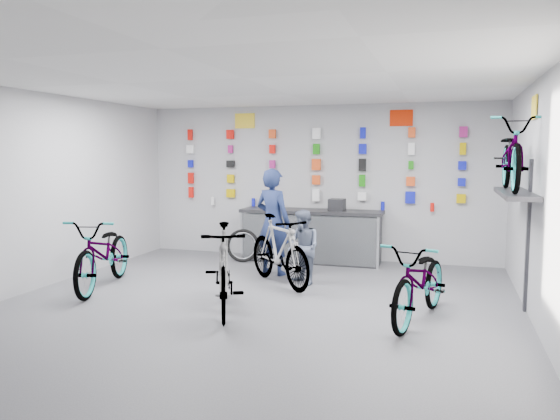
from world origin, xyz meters
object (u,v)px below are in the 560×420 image
(counter, at_px, (311,237))
(bike_service, at_px, (279,250))
(bike_left, at_px, (104,253))
(bike_right, at_px, (421,281))
(customer, at_px, (303,247))
(bike_center, at_px, (224,269))
(clerk, at_px, (273,222))

(counter, relative_size, bike_service, 1.47)
(bike_left, bearing_deg, bike_service, 7.35)
(bike_left, distance_m, bike_right, 4.73)
(customer, bearing_deg, bike_center, -68.03)
(customer, bearing_deg, bike_service, -116.16)
(bike_center, bearing_deg, bike_right, -14.55)
(counter, distance_m, bike_right, 3.87)
(bike_right, bearing_deg, customer, 156.43)
(counter, xyz_separation_m, customer, (0.31, -1.77, 0.11))
(bike_left, relative_size, clerk, 1.16)
(counter, height_order, clerk, clerk)
(counter, height_order, bike_right, bike_right)
(bike_center, xyz_separation_m, customer, (0.61, 1.76, 0.02))
(counter, bearing_deg, bike_left, -130.99)
(bike_right, bearing_deg, bike_service, 163.89)
(bike_center, bearing_deg, customer, 48.75)
(bike_center, relative_size, clerk, 1.05)
(counter, xyz_separation_m, bike_center, (-0.30, -3.53, 0.09))
(counter, relative_size, customer, 2.28)
(bike_center, distance_m, customer, 1.86)
(bike_left, distance_m, clerk, 2.78)
(bike_center, bearing_deg, clerk, 69.74)
(bike_center, height_order, bike_service, bike_center)
(bike_right, xyz_separation_m, clerk, (-2.55, 1.99, 0.40))
(bike_service, distance_m, customer, 0.39)
(bike_center, xyz_separation_m, bike_right, (2.48, 0.33, -0.07))
(bike_left, height_order, bike_right, bike_left)
(bike_service, distance_m, clerk, 0.86)
(clerk, bearing_deg, bike_right, 160.60)
(bike_center, bearing_deg, bike_left, 142.73)
(customer, bearing_deg, counter, 141.09)
(bike_right, relative_size, customer, 1.63)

